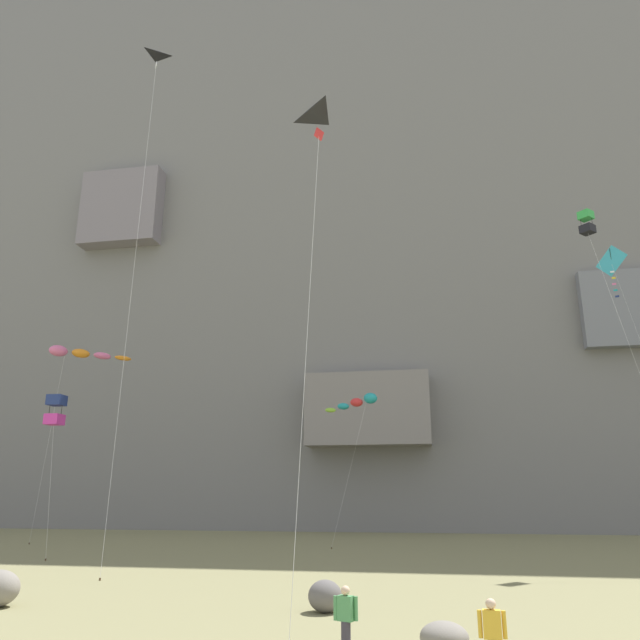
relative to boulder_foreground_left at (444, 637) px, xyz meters
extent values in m
cube|color=slate|center=(-5.93, 56.51, 38.65)|extent=(180.00, 21.62, 78.02)
cube|color=gray|center=(-35.20, 45.82, 36.38)|extent=(9.76, 4.80, 9.45)
cube|color=gray|center=(-5.93, 44.51, 11.37)|extent=(12.32, 4.50, 7.16)
cube|color=gray|center=(20.62, 45.91, 20.94)|extent=(10.01, 3.11, 7.85)
ellipsoid|color=gray|center=(0.00, 0.00, 0.00)|extent=(1.54, 1.53, 0.72)
ellipsoid|color=#605B59|center=(-3.68, 4.61, 0.13)|extent=(1.21, 1.22, 0.98)
cube|color=#4C9356|center=(-2.22, -1.18, 0.77)|extent=(0.41, 0.31, 0.54)
sphere|color=beige|center=(-2.22, -1.18, 1.15)|extent=(0.21, 0.21, 0.21)
cylinder|color=#4C9356|center=(-2.46, -1.18, 0.77)|extent=(0.09, 0.09, 0.52)
cylinder|color=#4C9356|center=(-1.98, -1.18, 0.77)|extent=(0.09, 0.09, 0.52)
cube|color=gold|center=(0.94, -2.41, 0.77)|extent=(0.37, 0.23, 0.54)
sphere|color=beige|center=(0.94, -2.41, 1.15)|extent=(0.21, 0.21, 0.21)
cylinder|color=gold|center=(0.70, -2.41, 0.77)|extent=(0.09, 0.09, 0.52)
cylinder|color=gold|center=(1.18, -2.41, 0.77)|extent=(0.09, 0.09, 0.52)
cube|color=#38B2D1|center=(14.87, 31.55, 21.02)|extent=(2.07, 1.46, 2.41)
cylinder|color=black|center=(14.87, 31.55, 21.02)|extent=(0.26, 0.65, 1.95)
cube|color=white|center=(14.81, 31.55, 20.10)|extent=(0.29, 0.10, 0.15)
cube|color=yellow|center=(14.86, 31.55, 19.59)|extent=(0.29, 0.11, 0.15)
cube|color=pink|center=(14.83, 31.55, 19.07)|extent=(0.29, 0.09, 0.15)
cube|color=teal|center=(14.86, 31.55, 18.56)|extent=(0.29, 0.11, 0.15)
cube|color=navy|center=(14.92, 31.55, 18.05)|extent=(0.29, 0.12, 0.15)
ellipsoid|color=teal|center=(-4.29, 29.27, 10.26)|extent=(1.51, 1.40, 0.95)
ellipsoid|color=red|center=(-5.45, 30.10, 10.09)|extent=(1.40, 1.27, 0.80)
ellipsoid|color=teal|center=(-6.61, 30.93, 9.93)|extent=(1.30, 1.14, 0.65)
ellipsoid|color=#8CCC33|center=(-7.76, 31.76, 9.76)|extent=(1.20, 1.01, 0.51)
cylinder|color=silver|center=(-5.82, 28.33, 4.88)|extent=(2.38, 2.38, 10.25)
cylinder|color=#4C3823|center=(-7.00, 27.15, -0.30)|extent=(0.08, 0.08, 0.12)
cube|color=navy|center=(-23.73, 19.09, 9.11)|extent=(0.99, 0.99, 0.67)
cube|color=#CC3399|center=(-23.73, 19.09, 7.87)|extent=(0.99, 0.99, 0.67)
cylinder|color=black|center=(-23.30, 19.09, 8.49)|extent=(0.03, 0.03, 1.82)
cylinder|color=black|center=(-24.16, 19.09, 8.49)|extent=(0.03, 0.03, 1.82)
cylinder|color=silver|center=(-22.77, 18.05, 3.65)|extent=(1.93, 2.11, 7.78)
cylinder|color=#4C3823|center=(-21.81, 17.00, -0.30)|extent=(0.08, 0.08, 0.12)
pyramid|color=black|center=(-17.48, 16.30, 31.55)|extent=(1.66, 1.56, 0.25)
cube|color=white|center=(-17.21, 15.94, 31.44)|extent=(0.27, 0.35, 0.43)
cylinder|color=silver|center=(-15.90, 13.01, 15.60)|extent=(2.64, 5.87, 31.68)
cylinder|color=#4C3823|center=(-14.58, 10.08, -0.30)|extent=(0.08, 0.08, 0.12)
ellipsoid|color=pink|center=(-30.01, 27.90, 14.69)|extent=(1.70, 1.74, 0.95)
ellipsoid|color=orange|center=(-28.78, 29.24, 14.72)|extent=(1.57, 1.62, 0.78)
ellipsoid|color=pink|center=(-27.56, 30.58, 14.76)|extent=(1.45, 1.51, 0.61)
ellipsoid|color=orange|center=(-26.34, 31.92, 14.79)|extent=(1.32, 1.39, 0.44)
cylinder|color=silver|center=(-29.78, 27.73, 7.11)|extent=(0.31, 1.18, 14.71)
cylinder|color=#4C3823|center=(-29.93, 27.14, -0.30)|extent=(0.08, 0.08, 0.12)
cube|color=green|center=(10.09, 19.88, 19.76)|extent=(1.02, 1.02, 0.51)
cube|color=black|center=(10.09, 19.88, 18.83)|extent=(1.02, 1.02, 0.51)
cylinder|color=black|center=(10.42, 19.88, 19.30)|extent=(0.02, 0.02, 1.37)
cylinder|color=black|center=(9.77, 19.88, 19.30)|extent=(0.02, 0.02, 1.37)
pyramid|color=black|center=(-3.06, 1.99, 15.34)|extent=(1.61, 1.59, 0.31)
cube|color=red|center=(-3.36, 1.67, 15.27)|extent=(0.32, 0.33, 0.44)
cylinder|color=silver|center=(-3.40, -0.05, 7.51)|extent=(0.09, 3.45, 15.51)
camera|label=1|loc=(-0.17, -16.23, 3.33)|focal=33.79mm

